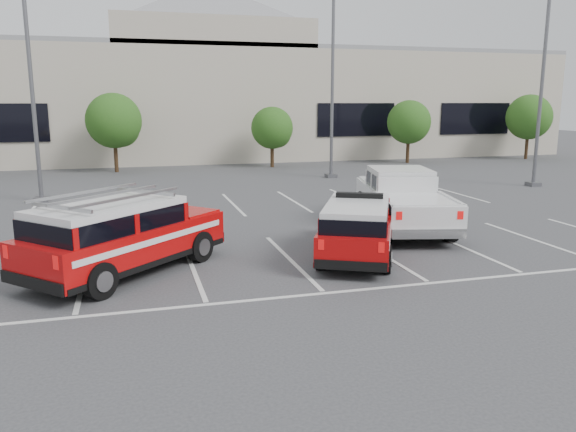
{
  "coord_description": "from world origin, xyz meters",
  "views": [
    {
      "loc": [
        -4.12,
        -14.4,
        4.32
      ],
      "look_at": [
        0.2,
        0.98,
        1.05
      ],
      "focal_mm": 35.0,
      "sensor_mm": 36.0,
      "label": 1
    }
  ],
  "objects_px": {
    "light_pole_mid": "(332,86)",
    "white_pickup": "(402,204)",
    "ladder_suv": "(122,241)",
    "tree_mid_right": "(273,129)",
    "light_pole_right": "(542,84)",
    "tree_mid_left": "(115,123)",
    "convention_building": "(183,96)",
    "tree_far_right": "(530,119)",
    "light_pole_left": "(31,81)",
    "tree_right": "(410,124)",
    "fire_chief_suv": "(358,231)"
  },
  "relations": [
    {
      "from": "light_pole_left",
      "to": "tree_right",
      "type": "bearing_deg",
      "value": 23.51
    },
    {
      "from": "tree_mid_left",
      "to": "tree_far_right",
      "type": "height_order",
      "value": "same"
    },
    {
      "from": "tree_right",
      "to": "tree_mid_right",
      "type": "bearing_deg",
      "value": -180.0
    },
    {
      "from": "light_pole_left",
      "to": "fire_chief_suv",
      "type": "distance_m",
      "value": 16.28
    },
    {
      "from": "tree_mid_left",
      "to": "light_pole_mid",
      "type": "xyz_separation_m",
      "value": [
        11.91,
        -6.05,
        2.14
      ]
    },
    {
      "from": "convention_building",
      "to": "white_pickup",
      "type": "relative_size",
      "value": 8.76
    },
    {
      "from": "tree_mid_left",
      "to": "ladder_suv",
      "type": "relative_size",
      "value": 0.9
    },
    {
      "from": "tree_far_right",
      "to": "fire_chief_suv",
      "type": "bearing_deg",
      "value": -136.28
    },
    {
      "from": "tree_far_right",
      "to": "light_pole_right",
      "type": "bearing_deg",
      "value": -127.04
    },
    {
      "from": "light_pole_mid",
      "to": "tree_mid_right",
      "type": "bearing_deg",
      "value": 107.52
    },
    {
      "from": "tree_mid_right",
      "to": "fire_chief_suv",
      "type": "relative_size",
      "value": 0.76
    },
    {
      "from": "tree_far_right",
      "to": "light_pole_right",
      "type": "xyz_separation_m",
      "value": [
        -9.09,
        -12.05,
        2.14
      ]
    },
    {
      "from": "tree_mid_left",
      "to": "light_pole_mid",
      "type": "height_order",
      "value": "light_pole_mid"
    },
    {
      "from": "tree_right",
      "to": "white_pickup",
      "type": "relative_size",
      "value": 0.65
    },
    {
      "from": "convention_building",
      "to": "light_pole_left",
      "type": "bearing_deg",
      "value": -112.39
    },
    {
      "from": "fire_chief_suv",
      "to": "tree_right",
      "type": "bearing_deg",
      "value": 85.84
    },
    {
      "from": "convention_building",
      "to": "light_pole_right",
      "type": "xyz_separation_m",
      "value": [
        15.82,
        -21.86,
        0.47
      ]
    },
    {
      "from": "ladder_suv",
      "to": "convention_building",
      "type": "bearing_deg",
      "value": 127.95
    },
    {
      "from": "light_pole_mid",
      "to": "white_pickup",
      "type": "xyz_separation_m",
      "value": [
        -2.07,
        -12.95,
        -4.39
      ]
    },
    {
      "from": "tree_far_right",
      "to": "light_pole_right",
      "type": "distance_m",
      "value": 15.24
    },
    {
      "from": "tree_mid_right",
      "to": "light_pole_left",
      "type": "xyz_separation_m",
      "value": [
        -13.09,
        -10.05,
        2.68
      ]
    },
    {
      "from": "tree_right",
      "to": "fire_chief_suv",
      "type": "xyz_separation_m",
      "value": [
        -13.15,
        -22.13,
        -2.05
      ]
    },
    {
      "from": "tree_mid_right",
      "to": "ladder_suv",
      "type": "relative_size",
      "value": 0.74
    },
    {
      "from": "convention_building",
      "to": "light_pole_right",
      "type": "distance_m",
      "value": 26.99
    },
    {
      "from": "tree_right",
      "to": "fire_chief_suv",
      "type": "bearing_deg",
      "value": -120.71
    },
    {
      "from": "light_pole_left",
      "to": "tree_mid_left",
      "type": "bearing_deg",
      "value": 72.9
    },
    {
      "from": "tree_mid_right",
      "to": "tree_mid_left",
      "type": "bearing_deg",
      "value": 180.0
    },
    {
      "from": "convention_building",
      "to": "ladder_suv",
      "type": "height_order",
      "value": "convention_building"
    },
    {
      "from": "tree_mid_left",
      "to": "light_pole_left",
      "type": "distance_m",
      "value": 10.73
    },
    {
      "from": "light_pole_mid",
      "to": "fire_chief_suv",
      "type": "height_order",
      "value": "light_pole_mid"
    },
    {
      "from": "light_pole_right",
      "to": "fire_chief_suv",
      "type": "relative_size",
      "value": 1.94
    },
    {
      "from": "tree_mid_left",
      "to": "fire_chief_suv",
      "type": "xyz_separation_m",
      "value": [
        6.85,
        -22.13,
        -2.32
      ]
    },
    {
      "from": "tree_mid_right",
      "to": "light_pole_right",
      "type": "height_order",
      "value": "light_pole_right"
    },
    {
      "from": "tree_far_right",
      "to": "white_pickup",
      "type": "xyz_separation_m",
      "value": [
        -20.16,
        -19.0,
        -2.25
      ]
    },
    {
      "from": "convention_building",
      "to": "tree_mid_right",
      "type": "bearing_deg",
      "value": -63.43
    },
    {
      "from": "tree_mid_right",
      "to": "light_pole_left",
      "type": "bearing_deg",
      "value": -142.5
    },
    {
      "from": "tree_far_right",
      "to": "tree_right",
      "type": "bearing_deg",
      "value": -180.0
    },
    {
      "from": "tree_right",
      "to": "light_pole_mid",
      "type": "distance_m",
      "value": 10.38
    },
    {
      "from": "tree_far_right",
      "to": "ladder_suv",
      "type": "bearing_deg",
      "value": -143.25
    },
    {
      "from": "tree_far_right",
      "to": "light_pole_left",
      "type": "distance_m",
      "value": 34.65
    },
    {
      "from": "ladder_suv",
      "to": "tree_mid_right",
      "type": "bearing_deg",
      "value": 112.82
    },
    {
      "from": "light_pole_left",
      "to": "ladder_suv",
      "type": "distance_m",
      "value": 13.25
    },
    {
      "from": "light_pole_right",
      "to": "tree_far_right",
      "type": "bearing_deg",
      "value": 52.96
    },
    {
      "from": "tree_mid_right",
      "to": "light_pole_mid",
      "type": "xyz_separation_m",
      "value": [
        1.91,
        -6.05,
        2.68
      ]
    },
    {
      "from": "tree_mid_right",
      "to": "convention_building",
      "type": "bearing_deg",
      "value": 116.57
    },
    {
      "from": "light_pole_left",
      "to": "ladder_suv",
      "type": "relative_size",
      "value": 1.9
    },
    {
      "from": "tree_right",
      "to": "light_pole_left",
      "type": "bearing_deg",
      "value": -156.49
    },
    {
      "from": "tree_far_right",
      "to": "light_pole_left",
      "type": "relative_size",
      "value": 0.47
    },
    {
      "from": "light_pole_right",
      "to": "white_pickup",
      "type": "bearing_deg",
      "value": -147.86
    },
    {
      "from": "tree_far_right",
      "to": "ladder_suv",
      "type": "xyz_separation_m",
      "value": [
        -29.53,
        -22.05,
        -2.19
      ]
    }
  ]
}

